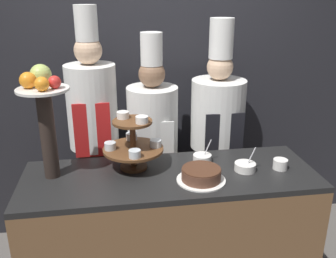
# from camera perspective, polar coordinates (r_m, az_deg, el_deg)

# --- Properties ---
(wall_back) EXTENTS (10.00, 0.06, 2.80)m
(wall_back) POSITION_cam_1_polar(r_m,az_deg,el_deg) (3.04, -2.57, 9.17)
(wall_back) COLOR #232328
(wall_back) RESTS_ON ground_plane
(buffet_counter) EXTENTS (1.76, 0.61, 0.96)m
(buffet_counter) POSITION_cam_1_polar(r_m,az_deg,el_deg) (2.51, 0.36, -16.61)
(buffet_counter) COLOR brown
(buffet_counter) RESTS_ON ground_plane
(tiered_stand) EXTENTS (0.37, 0.37, 0.35)m
(tiered_stand) POSITION_cam_1_polar(r_m,az_deg,el_deg) (2.27, -5.35, -2.06)
(tiered_stand) COLOR brown
(tiered_stand) RESTS_ON buffet_counter
(fruit_pedestal) EXTENTS (0.29, 0.29, 0.65)m
(fruit_pedestal) POSITION_cam_1_polar(r_m,az_deg,el_deg) (2.19, -18.36, 3.12)
(fruit_pedestal) COLOR #2D231E
(fruit_pedestal) RESTS_ON buffet_counter
(cake_round) EXTENTS (0.28, 0.28, 0.08)m
(cake_round) POSITION_cam_1_polar(r_m,az_deg,el_deg) (2.17, 5.08, -6.97)
(cake_round) COLOR white
(cake_round) RESTS_ON buffet_counter
(cup_white) EXTENTS (0.09, 0.09, 0.06)m
(cup_white) POSITION_cam_1_polar(r_m,az_deg,el_deg) (2.40, 16.74, -5.15)
(cup_white) COLOR white
(cup_white) RESTS_ON buffet_counter
(serving_bowl_near) EXTENTS (0.13, 0.13, 0.15)m
(serving_bowl_near) POSITION_cam_1_polar(r_m,az_deg,el_deg) (2.33, 11.67, -5.64)
(serving_bowl_near) COLOR white
(serving_bowl_near) RESTS_ON buffet_counter
(serving_bowl_far) EXTENTS (0.12, 0.12, 0.15)m
(serving_bowl_far) POSITION_cam_1_polar(r_m,az_deg,el_deg) (2.41, 5.25, -4.41)
(serving_bowl_far) COLOR white
(serving_bowl_far) RESTS_ON buffet_counter
(chef_left) EXTENTS (0.35, 0.35, 1.91)m
(chef_left) POSITION_cam_1_polar(r_m,az_deg,el_deg) (2.76, -11.24, -0.08)
(chef_left) COLOR #38332D
(chef_left) RESTS_ON ground_plane
(chef_center_left) EXTENTS (0.37, 0.37, 1.72)m
(chef_center_left) POSITION_cam_1_polar(r_m,az_deg,el_deg) (2.81, -2.32, -1.88)
(chef_center_left) COLOR black
(chef_center_left) RESTS_ON ground_plane
(chef_center_right) EXTENTS (0.40, 0.40, 1.81)m
(chef_center_right) POSITION_cam_1_polar(r_m,az_deg,el_deg) (2.89, 7.45, -0.71)
(chef_center_right) COLOR #28282D
(chef_center_right) RESTS_ON ground_plane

